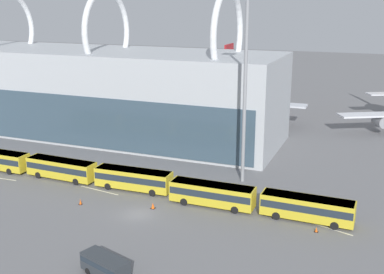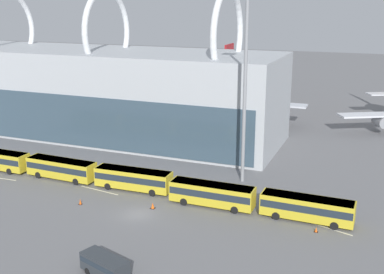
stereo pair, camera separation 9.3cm
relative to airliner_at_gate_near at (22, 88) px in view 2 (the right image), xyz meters
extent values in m
plane|color=slate|center=(56.57, -45.08, -5.39)|extent=(440.00, 440.00, 0.00)
torus|color=white|center=(8.98, -12.67, 15.00)|extent=(1.10, 16.47, 16.47)
torus|color=white|center=(33.39, -12.67, 15.00)|extent=(1.10, 16.47, 16.47)
torus|color=white|center=(57.80, -12.67, 15.00)|extent=(1.10, 16.47, 16.47)
cylinder|color=silver|center=(0.15, -1.05, 0.06)|extent=(10.96, 37.23, 5.70)
cone|color=silver|center=(-2.51, 17.15, 0.06)|extent=(6.53, 8.77, 5.42)
cube|color=silver|center=(-0.17, 1.17, -0.94)|extent=(38.56, 9.38, 0.35)
cylinder|color=gray|center=(10.47, 2.72, -2.49)|extent=(3.05, 3.63, 2.60)
cube|color=#19724C|center=(-2.38, 16.26, 4.50)|extent=(1.12, 5.03, 7.18)
cube|color=silver|center=(-2.38, 16.26, 0.63)|extent=(15.13, 5.31, 0.28)
cylinder|color=gray|center=(3.50, 1.70, -2.67)|extent=(0.36, 0.36, 4.33)
cylinder|color=black|center=(3.50, 1.70, -4.84)|extent=(0.60, 1.15, 1.10)
cylinder|color=gray|center=(-3.84, 0.63, -2.67)|extent=(0.36, 0.36, 4.33)
cylinder|color=black|center=(-3.84, 0.63, -4.84)|extent=(0.60, 1.15, 1.10)
cylinder|color=silver|center=(47.60, 4.69, 0.15)|extent=(5.50, 35.66, 5.05)
sphere|color=silver|center=(47.82, -13.11, 0.15)|extent=(4.95, 4.95, 4.95)
cone|color=silver|center=(47.37, 22.49, 0.15)|extent=(4.90, 7.87, 4.80)
cube|color=silver|center=(47.57, 6.86, -0.73)|extent=(43.82, 4.31, 0.35)
cylinder|color=gray|center=(59.83, 7.01, -2.33)|extent=(2.73, 3.89, 2.69)
cylinder|color=gray|center=(35.31, 6.71, -2.33)|extent=(2.73, 3.89, 2.69)
cube|color=red|center=(47.39, 21.62, 5.72)|extent=(0.48, 6.75, 9.63)
cube|color=silver|center=(47.39, 21.62, 0.65)|extent=(13.18, 3.36, 0.28)
cylinder|color=gray|center=(47.74, -7.25, -2.60)|extent=(0.36, 0.36, 4.48)
cylinder|color=black|center=(47.74, -7.25, -4.84)|extent=(0.46, 1.11, 1.10)
cylinder|color=gray|center=(50.85, 6.90, -2.60)|extent=(0.36, 0.36, 4.48)
cylinder|color=black|center=(50.85, 6.90, -4.84)|extent=(0.46, 1.11, 1.10)
cylinder|color=gray|center=(44.28, 6.82, -2.60)|extent=(0.36, 0.36, 4.48)
cylinder|color=black|center=(44.28, 6.82, -4.84)|extent=(0.46, 1.11, 1.10)
cylinder|color=gray|center=(84.28, 7.79, -2.79)|extent=(3.71, 4.16, 2.33)
cylinder|color=black|center=(31.04, -37.10, -4.89)|extent=(1.00, 0.31, 1.00)
cylinder|color=black|center=(31.02, -39.54, -4.89)|extent=(1.00, 0.31, 1.00)
cube|color=gold|center=(39.84, -38.10, -3.68)|extent=(11.38, 3.01, 2.66)
cube|color=#232D38|center=(39.84, -38.10, -3.41)|extent=(11.16, 3.03, 0.93)
cube|color=silver|center=(39.84, -38.10, -2.41)|extent=(11.04, 2.92, 0.12)
cylinder|color=black|center=(43.38, -37.00, -4.89)|extent=(1.01, 0.33, 1.00)
cylinder|color=black|center=(43.30, -39.43, -4.89)|extent=(1.01, 0.33, 1.00)
cylinder|color=black|center=(36.38, -36.77, -4.89)|extent=(1.01, 0.33, 1.00)
cylinder|color=black|center=(36.29, -39.20, -4.89)|extent=(1.01, 0.33, 1.00)
cube|color=gold|center=(52.15, -38.00, -3.68)|extent=(11.38, 2.98, 2.66)
cube|color=#232D38|center=(52.15, -38.00, -3.41)|extent=(11.15, 3.00, 0.93)
cube|color=silver|center=(52.15, -38.00, -2.41)|extent=(11.04, 2.89, 0.12)
cylinder|color=black|center=(55.61, -36.68, -4.89)|extent=(1.01, 0.33, 1.00)
cylinder|color=black|center=(55.69, -39.11, -4.89)|extent=(1.01, 0.33, 1.00)
cylinder|color=black|center=(48.61, -36.89, -4.89)|extent=(1.01, 0.33, 1.00)
cylinder|color=black|center=(48.68, -39.32, -4.89)|extent=(1.01, 0.33, 1.00)
cube|color=gold|center=(64.46, -39.14, -3.68)|extent=(11.31, 2.65, 2.66)
cube|color=#232D38|center=(64.46, -39.14, -3.41)|extent=(11.08, 2.68, 0.93)
cube|color=silver|center=(64.46, -39.14, -2.41)|extent=(10.97, 2.57, 0.12)
cylinder|color=black|center=(67.96, -37.91, -4.89)|extent=(1.00, 0.30, 1.00)
cylinder|color=black|center=(67.96, -40.35, -4.89)|extent=(1.00, 0.30, 1.00)
cylinder|color=black|center=(60.95, -37.92, -4.89)|extent=(1.00, 0.30, 1.00)
cylinder|color=black|center=(60.95, -40.36, -4.89)|extent=(1.00, 0.30, 1.00)
cube|color=gold|center=(76.77, -39.00, -3.68)|extent=(11.36, 2.88, 2.66)
cube|color=#232D38|center=(76.77, -39.00, -3.41)|extent=(11.13, 2.90, 0.93)
cube|color=silver|center=(76.77, -39.00, -2.41)|extent=(11.02, 2.79, 0.12)
cylinder|color=black|center=(80.29, -37.86, -4.89)|extent=(1.01, 0.32, 1.00)
cylinder|color=black|center=(80.24, -40.30, -4.89)|extent=(1.01, 0.32, 1.00)
cylinder|color=black|center=(73.29, -37.71, -4.89)|extent=(1.01, 0.32, 1.00)
cylinder|color=black|center=(73.24, -40.14, -4.89)|extent=(1.01, 0.32, 1.00)
cube|color=#2D3338|center=(60.34, -58.98, -4.19)|extent=(5.61, 3.53, 1.80)
cube|color=#232D38|center=(60.34, -58.98, -3.90)|extent=(5.46, 3.50, 0.54)
cylinder|color=black|center=(58.60, -59.41, -5.04)|extent=(0.73, 0.43, 0.70)
cylinder|color=black|center=(59.19, -57.62, -5.04)|extent=(0.73, 0.43, 0.70)
cylinder|color=black|center=(62.08, -58.55, -5.04)|extent=(0.73, 0.43, 0.70)
cylinder|color=gray|center=(65.65, -28.80, 8.61)|extent=(0.52, 0.52, 27.99)
cube|color=silver|center=(47.64, -40.03, -5.38)|extent=(6.85, 1.23, 0.01)
cube|color=silver|center=(25.52, -35.49, -5.38)|extent=(9.95, 1.39, 0.01)
cube|color=silver|center=(78.79, -39.92, -5.38)|extent=(7.37, 2.60, 0.01)
cube|color=black|center=(57.56, -42.79, -5.37)|extent=(0.63, 0.63, 0.02)
cone|color=#EA5914|center=(57.56, -42.79, -4.98)|extent=(0.47, 0.47, 0.76)
cube|color=black|center=(48.00, -45.19, -5.37)|extent=(0.46, 0.46, 0.02)
cone|color=#EA5914|center=(48.00, -45.19, -4.98)|extent=(0.34, 0.34, 0.76)
cube|color=black|center=(78.34, -41.70, -5.37)|extent=(0.46, 0.46, 0.02)
cone|color=#EA5914|center=(78.34, -41.70, -5.07)|extent=(0.34, 0.34, 0.58)
camera|label=1|loc=(83.77, -94.76, 20.64)|focal=45.00mm
camera|label=2|loc=(83.85, -94.73, 20.64)|focal=45.00mm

